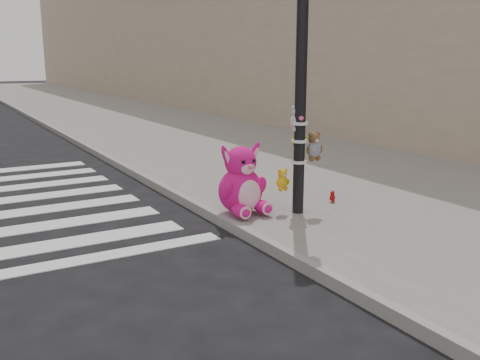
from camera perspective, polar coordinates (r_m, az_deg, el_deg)
ground at (r=5.21m, az=-5.78°, el=-13.74°), size 120.00×120.00×0.00m
sidewalk_near at (r=16.00m, az=-4.24°, el=4.63°), size 7.00×80.00×0.14m
curb_edge at (r=14.85m, az=-16.33°, el=3.52°), size 0.12×80.00×0.15m
bld_near at (r=27.38m, az=-3.13°, el=18.34°), size 5.00×60.00×10.00m
signal_pole at (r=7.59m, az=6.56°, el=8.78°), size 0.68×0.50×4.00m
pink_bunny at (r=7.65m, az=0.19°, el=-0.50°), size 0.74×0.78×1.04m
red_teddy at (r=8.45m, az=9.83°, el=-1.75°), size 0.15×0.14×0.18m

